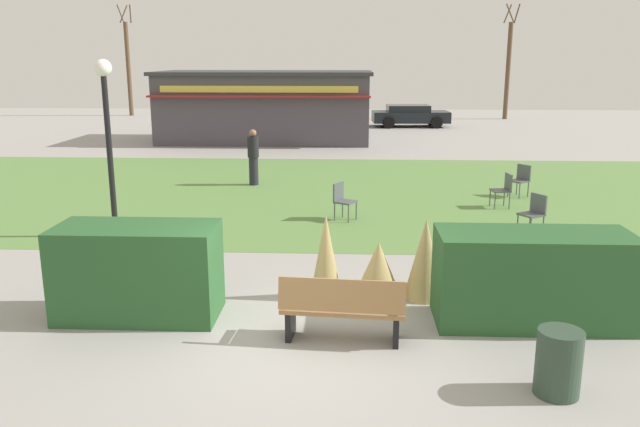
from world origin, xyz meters
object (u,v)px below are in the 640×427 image
(tree_left_bg, at_px, (128,67))
(tree_right_bg, at_px, (508,69))
(park_bench, at_px, (343,309))
(parked_car_center_slot, at_px, (324,115))
(trash_bin, at_px, (558,363))
(parked_car_west_slot, at_px, (236,114))
(cafe_chair_west, at_px, (521,178))
(person_strolling, at_px, (253,157))
(cafe_chair_center, at_px, (342,198))
(cafe_chair_east, at_px, (534,211))
(parked_car_east_slot, at_px, (410,115))
(cafe_chair_north, at_px, (504,188))
(food_kiosk, at_px, (266,106))
(lamppost_mid, at_px, (108,126))

(tree_left_bg, height_order, tree_right_bg, tree_left_bg)
(park_bench, height_order, parked_car_center_slot, parked_car_center_slot)
(trash_bin, height_order, parked_car_west_slot, parked_car_west_slot)
(parked_car_center_slot, bearing_deg, park_bench, -87.23)
(trash_bin, height_order, cafe_chair_west, cafe_chair_west)
(person_strolling, bearing_deg, trash_bin, 20.89)
(cafe_chair_center, height_order, parked_car_center_slot, parked_car_center_slot)
(cafe_chair_west, bearing_deg, parked_car_center_slot, 108.74)
(tree_right_bg, bearing_deg, cafe_chair_center, -110.84)
(cafe_chair_east, distance_m, person_strolling, 8.72)
(person_strolling, height_order, tree_right_bg, tree_right_bg)
(cafe_chair_west, bearing_deg, person_strolling, 170.22)
(parked_car_east_slot, distance_m, tree_right_bg, 8.40)
(cafe_chair_north, xyz_separation_m, tree_right_bg, (5.75, 24.53, 2.55))
(cafe_chair_center, xyz_separation_m, parked_car_west_slot, (-6.22, 21.12, 0.12))
(food_kiosk, height_order, cafe_chair_east, food_kiosk)
(person_strolling, relative_size, tree_left_bg, 0.24)
(parked_car_east_slot, bearing_deg, parked_car_west_slot, 179.97)
(person_strolling, bearing_deg, tree_right_bg, 147.26)
(parked_car_west_slot, bearing_deg, park_bench, -77.25)
(food_kiosk, relative_size, parked_car_center_slot, 2.25)
(food_kiosk, height_order, person_strolling, food_kiosk)
(lamppost_mid, xyz_separation_m, person_strolling, (2.17, 5.85, -1.53))
(tree_left_bg, xyz_separation_m, tree_right_bg, (24.22, -1.30, -0.07))
(lamppost_mid, xyz_separation_m, cafe_chair_west, (9.84, 4.52, -1.86))
(trash_bin, relative_size, food_kiosk, 0.08)
(park_bench, bearing_deg, trash_bin, -27.28)
(person_strolling, height_order, parked_car_west_slot, person_strolling)
(cafe_chair_center, xyz_separation_m, parked_car_center_slot, (-1.26, 21.12, 0.12))
(trash_bin, relative_size, cafe_chair_north, 0.89)
(lamppost_mid, height_order, cafe_chair_center, lamppost_mid)
(lamppost_mid, relative_size, cafe_chair_north, 4.23)
(food_kiosk, xyz_separation_m, parked_car_east_slot, (7.22, 6.40, -0.95))
(food_kiosk, height_order, tree_left_bg, tree_left_bg)
(cafe_chair_north, bearing_deg, parked_car_east_slot, 91.85)
(cafe_chair_west, distance_m, cafe_chair_north, 1.60)
(parked_car_east_slot, bearing_deg, cafe_chair_east, -88.16)
(cafe_chair_east, bearing_deg, cafe_chair_west, 79.63)
(cafe_chair_west, height_order, tree_left_bg, tree_left_bg)
(park_bench, distance_m, food_kiosk, 21.83)
(trash_bin, height_order, tree_right_bg, tree_right_bg)
(cafe_chair_west, xyz_separation_m, cafe_chair_east, (-0.72, -3.92, 0.00))
(lamppost_mid, height_order, tree_left_bg, tree_left_bg)
(cafe_chair_west, bearing_deg, cafe_chair_east, -100.37)
(trash_bin, bearing_deg, parked_car_center_slot, 97.50)
(lamppost_mid, relative_size, cafe_chair_center, 4.23)
(parked_car_center_slot, height_order, parked_car_east_slot, same)
(park_bench, xyz_separation_m, parked_car_east_slot, (3.42, 27.87, 0.16))
(park_bench, bearing_deg, cafe_chair_west, 63.18)
(cafe_chair_west, relative_size, tree_right_bg, 0.13)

